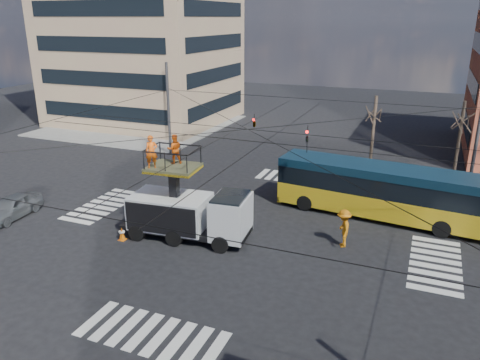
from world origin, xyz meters
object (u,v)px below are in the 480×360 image
object	(u,v)px
utility_truck	(189,205)
flagger	(343,228)
traffic_cone	(122,234)
parked_car_a	(12,207)
worker_ground	(163,211)
city_bus	(380,190)

from	to	relation	value
utility_truck	flagger	world-z (taller)	utility_truck
traffic_cone	parked_car_a	size ratio (longest dim) A/B	0.19
traffic_cone	flagger	distance (m)	11.91
traffic_cone	worker_ground	xyz separation A→B (m)	(1.25, 2.26, 0.63)
flagger	parked_car_a	size ratio (longest dim) A/B	0.52
worker_ground	city_bus	bearing A→B (deg)	-45.91
flagger	city_bus	bearing A→B (deg)	146.84
utility_truck	city_bus	world-z (taller)	utility_truck
flagger	parked_car_a	world-z (taller)	flagger
traffic_cone	flagger	xyz separation A→B (m)	(11.26, 3.82, 0.66)
worker_ground	flagger	size ratio (longest dim) A/B	0.98
worker_ground	parked_car_a	world-z (taller)	worker_ground
parked_car_a	flagger	bearing A→B (deg)	6.72
utility_truck	parked_car_a	xyz separation A→B (m)	(-11.24, -1.61, -1.27)
city_bus	worker_ground	bearing A→B (deg)	-144.70
worker_ground	flagger	xyz separation A→B (m)	(10.01, 1.56, 0.02)
traffic_cone	utility_truck	bearing A→B (deg)	27.21
city_bus	parked_car_a	bearing A→B (deg)	-151.37
parked_car_a	worker_ground	bearing A→B (deg)	9.05
worker_ground	flagger	distance (m)	10.13
flagger	parked_car_a	xyz separation A→B (m)	(-19.22, -3.74, -0.35)
worker_ground	parked_car_a	size ratio (longest dim) A/B	0.50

